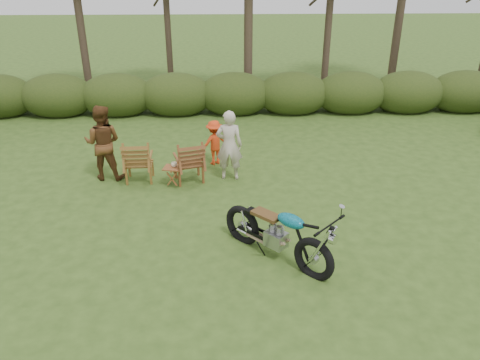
{
  "coord_description": "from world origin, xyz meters",
  "views": [
    {
      "loc": [
        -0.39,
        -6.69,
        4.88
      ],
      "look_at": [
        -0.09,
        1.63,
        0.9
      ],
      "focal_mm": 35.0,
      "sensor_mm": 36.0,
      "label": 1
    }
  ],
  "objects_px": {
    "lawn_chair_right": "(190,181)",
    "child": "(215,164)",
    "lawn_chair_left": "(141,180)",
    "adult_a": "(230,178)",
    "adult_b": "(108,178)",
    "motorcycle": "(275,256)",
    "side_table": "(174,176)",
    "cup": "(174,165)"
  },
  "relations": [
    {
      "from": "motorcycle",
      "to": "lawn_chair_right",
      "type": "height_order",
      "value": "motorcycle"
    },
    {
      "from": "adult_a",
      "to": "adult_b",
      "type": "distance_m",
      "value": 2.99
    },
    {
      "from": "lawn_chair_left",
      "to": "child",
      "type": "height_order",
      "value": "child"
    },
    {
      "from": "motorcycle",
      "to": "lawn_chair_right",
      "type": "relative_size",
      "value": 2.18
    },
    {
      "from": "lawn_chair_left",
      "to": "child",
      "type": "xyz_separation_m",
      "value": [
        1.79,
        0.95,
        0.0
      ]
    },
    {
      "from": "motorcycle",
      "to": "adult_a",
      "type": "relative_size",
      "value": 1.32
    },
    {
      "from": "adult_b",
      "to": "child",
      "type": "distance_m",
      "value": 2.73
    },
    {
      "from": "lawn_chair_left",
      "to": "cup",
      "type": "height_order",
      "value": "cup"
    },
    {
      "from": "motorcycle",
      "to": "adult_b",
      "type": "xyz_separation_m",
      "value": [
        -3.76,
        3.48,
        0.0
      ]
    },
    {
      "from": "adult_b",
      "to": "child",
      "type": "bearing_deg",
      "value": -159.87
    },
    {
      "from": "lawn_chair_right",
      "to": "adult_b",
      "type": "distance_m",
      "value": 2.04
    },
    {
      "from": "lawn_chair_left",
      "to": "child",
      "type": "distance_m",
      "value": 2.02
    },
    {
      "from": "lawn_chair_right",
      "to": "cup",
      "type": "height_order",
      "value": "cup"
    },
    {
      "from": "motorcycle",
      "to": "side_table",
      "type": "bearing_deg",
      "value": 169.76
    },
    {
      "from": "adult_b",
      "to": "lawn_chair_left",
      "type": "bearing_deg",
      "value": 171.73
    },
    {
      "from": "lawn_chair_left",
      "to": "adult_a",
      "type": "bearing_deg",
      "value": 178.74
    },
    {
      "from": "adult_a",
      "to": "lawn_chair_left",
      "type": "bearing_deg",
      "value": 5.98
    },
    {
      "from": "lawn_chair_left",
      "to": "adult_b",
      "type": "distance_m",
      "value": 0.85
    },
    {
      "from": "side_table",
      "to": "child",
      "type": "xyz_separation_m",
      "value": [
        0.95,
        1.26,
        -0.23
      ]
    },
    {
      "from": "adult_b",
      "to": "child",
      "type": "relative_size",
      "value": 1.56
    },
    {
      "from": "lawn_chair_right",
      "to": "child",
      "type": "relative_size",
      "value": 0.89
    },
    {
      "from": "side_table",
      "to": "motorcycle",
      "type": "bearing_deg",
      "value": -55.06
    },
    {
      "from": "adult_b",
      "to": "side_table",
      "type": "bearing_deg",
      "value": 167.59
    },
    {
      "from": "side_table",
      "to": "adult_b",
      "type": "relative_size",
      "value": 0.26
    },
    {
      "from": "motorcycle",
      "to": "lawn_chair_left",
      "type": "relative_size",
      "value": 2.17
    },
    {
      "from": "side_table",
      "to": "adult_a",
      "type": "bearing_deg",
      "value": 14.83
    },
    {
      "from": "side_table",
      "to": "child",
      "type": "bearing_deg",
      "value": 52.95
    },
    {
      "from": "side_table",
      "to": "lawn_chair_right",
      "type": "bearing_deg",
      "value": 34.76
    },
    {
      "from": "child",
      "to": "adult_a",
      "type": "bearing_deg",
      "value": 86.05
    },
    {
      "from": "side_table",
      "to": "cup",
      "type": "height_order",
      "value": "cup"
    },
    {
      "from": "motorcycle",
      "to": "child",
      "type": "distance_m",
      "value": 4.4
    },
    {
      "from": "side_table",
      "to": "adult_a",
      "type": "height_order",
      "value": "adult_a"
    },
    {
      "from": "cup",
      "to": "child",
      "type": "distance_m",
      "value": 1.62
    },
    {
      "from": "lawn_chair_right",
      "to": "cup",
      "type": "distance_m",
      "value": 0.65
    },
    {
      "from": "lawn_chair_left",
      "to": "side_table",
      "type": "relative_size",
      "value": 2.24
    },
    {
      "from": "child",
      "to": "lawn_chair_left",
      "type": "bearing_deg",
      "value": 2.0
    },
    {
      "from": "motorcycle",
      "to": "lawn_chair_left",
      "type": "distance_m",
      "value": 4.41
    },
    {
      "from": "motorcycle",
      "to": "lawn_chair_left",
      "type": "height_order",
      "value": "motorcycle"
    },
    {
      "from": "motorcycle",
      "to": "lawn_chair_right",
      "type": "distance_m",
      "value": 3.67
    },
    {
      "from": "adult_a",
      "to": "adult_b",
      "type": "relative_size",
      "value": 0.94
    },
    {
      "from": "lawn_chair_right",
      "to": "adult_a",
      "type": "distance_m",
      "value": 0.97
    },
    {
      "from": "lawn_chair_left",
      "to": "side_table",
      "type": "bearing_deg",
      "value": 157.52
    }
  ]
}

